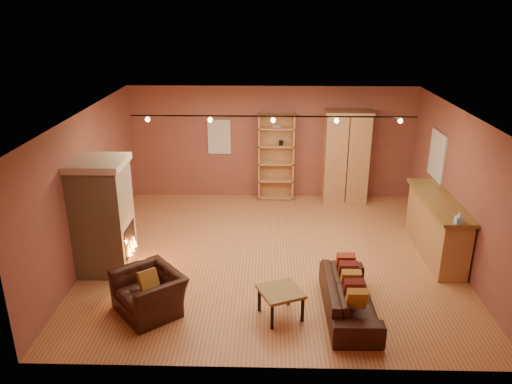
{
  "coord_description": "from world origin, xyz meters",
  "views": [
    {
      "loc": [
        -0.09,
        -8.75,
        4.63
      ],
      "look_at": [
        -0.31,
        0.2,
        1.25
      ],
      "focal_mm": 35.0,
      "sensor_mm": 36.0,
      "label": 1
    }
  ],
  "objects_px": {
    "armoire": "(346,157)",
    "coffee_table": "(281,294)",
    "loveseat": "(350,291)",
    "fireplace": "(103,216)",
    "bookcase": "(276,156)",
    "bar_counter": "(436,226)",
    "armchair": "(149,286)"
  },
  "relations": [
    {
      "from": "coffee_table",
      "to": "bar_counter",
      "type": "bearing_deg",
      "value": 35.66
    },
    {
      "from": "fireplace",
      "to": "loveseat",
      "type": "bearing_deg",
      "value": -17.22
    },
    {
      "from": "bar_counter",
      "to": "coffee_table",
      "type": "height_order",
      "value": "bar_counter"
    },
    {
      "from": "armoire",
      "to": "bar_counter",
      "type": "bearing_deg",
      "value": -63.6
    },
    {
      "from": "fireplace",
      "to": "armoire",
      "type": "relative_size",
      "value": 0.93
    },
    {
      "from": "fireplace",
      "to": "bookcase",
      "type": "relative_size",
      "value": 0.98
    },
    {
      "from": "bar_counter",
      "to": "armchair",
      "type": "distance_m",
      "value": 5.57
    },
    {
      "from": "fireplace",
      "to": "coffee_table",
      "type": "bearing_deg",
      "value": -24.41
    },
    {
      "from": "loveseat",
      "to": "armchair",
      "type": "bearing_deg",
      "value": 90.27
    },
    {
      "from": "armchair",
      "to": "fireplace",
      "type": "bearing_deg",
      "value": 178.68
    },
    {
      "from": "bar_counter",
      "to": "coffee_table",
      "type": "distance_m",
      "value": 3.78
    },
    {
      "from": "fireplace",
      "to": "coffee_table",
      "type": "relative_size",
      "value": 2.63
    },
    {
      "from": "armoire",
      "to": "fireplace",
      "type": "bearing_deg",
      "value": -143.72
    },
    {
      "from": "coffee_table",
      "to": "fireplace",
      "type": "bearing_deg",
      "value": 155.59
    },
    {
      "from": "armoire",
      "to": "loveseat",
      "type": "distance_m",
      "value": 4.97
    },
    {
      "from": "armoire",
      "to": "loveseat",
      "type": "bearing_deg",
      "value": -96.91
    },
    {
      "from": "loveseat",
      "to": "armchair",
      "type": "distance_m",
      "value": 3.17
    },
    {
      "from": "bookcase",
      "to": "loveseat",
      "type": "distance_m",
      "value": 5.22
    },
    {
      "from": "bookcase",
      "to": "armchair",
      "type": "relative_size",
      "value": 1.76
    },
    {
      "from": "bar_counter",
      "to": "coffee_table",
      "type": "bearing_deg",
      "value": -144.34
    },
    {
      "from": "fireplace",
      "to": "armchair",
      "type": "distance_m",
      "value": 1.84
    },
    {
      "from": "fireplace",
      "to": "bar_counter",
      "type": "bearing_deg",
      "value": 6.97
    },
    {
      "from": "bar_counter",
      "to": "coffee_table",
      "type": "relative_size",
      "value": 2.99
    },
    {
      "from": "armoire",
      "to": "bar_counter",
      "type": "relative_size",
      "value": 0.95
    },
    {
      "from": "bookcase",
      "to": "loveseat",
      "type": "bearing_deg",
      "value": -77.63
    },
    {
      "from": "fireplace",
      "to": "loveseat",
      "type": "xyz_separation_m",
      "value": [
        4.26,
        -1.32,
        -0.67
      ]
    },
    {
      "from": "bookcase",
      "to": "bar_counter",
      "type": "relative_size",
      "value": 0.9
    },
    {
      "from": "loveseat",
      "to": "armchair",
      "type": "height_order",
      "value": "armchair"
    },
    {
      "from": "coffee_table",
      "to": "loveseat",
      "type": "bearing_deg",
      "value": 6.23
    },
    {
      "from": "armoire",
      "to": "coffee_table",
      "type": "bearing_deg",
      "value": -108.57
    },
    {
      "from": "bookcase",
      "to": "bar_counter",
      "type": "distance_m",
      "value": 4.32
    },
    {
      "from": "loveseat",
      "to": "coffee_table",
      "type": "bearing_deg",
      "value": 95.85
    }
  ]
}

